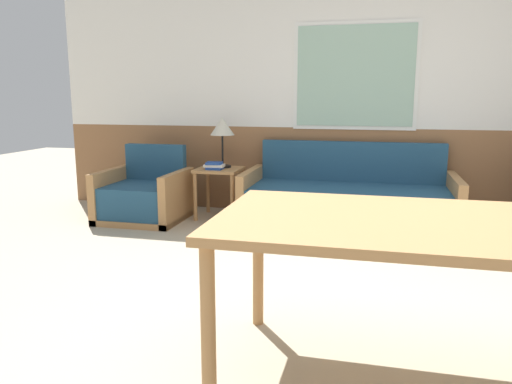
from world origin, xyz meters
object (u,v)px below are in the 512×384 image
(armchair, at_px, (144,197))
(side_table, at_px, (219,178))
(table_lamp, at_px, (222,129))
(couch, at_px, (348,202))
(dining_table, at_px, (449,237))

(armchair, xyz_separation_m, side_table, (0.72, 0.28, 0.19))
(side_table, height_order, table_lamp, table_lamp)
(armchair, bearing_deg, couch, -2.07)
(armchair, relative_size, table_lamp, 1.58)
(dining_table, bearing_deg, armchair, 136.57)
(armchair, distance_m, dining_table, 3.64)
(table_lamp, bearing_deg, couch, -5.25)
(table_lamp, bearing_deg, armchair, -154.36)
(armchair, bearing_deg, side_table, 12.27)
(dining_table, bearing_deg, table_lamp, 123.57)
(armchair, height_order, side_table, armchair)
(side_table, bearing_deg, table_lamp, 79.30)
(couch, bearing_deg, table_lamp, 174.75)
(armchair, height_order, table_lamp, table_lamp)
(table_lamp, xyz_separation_m, dining_table, (1.88, -2.84, -0.24))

